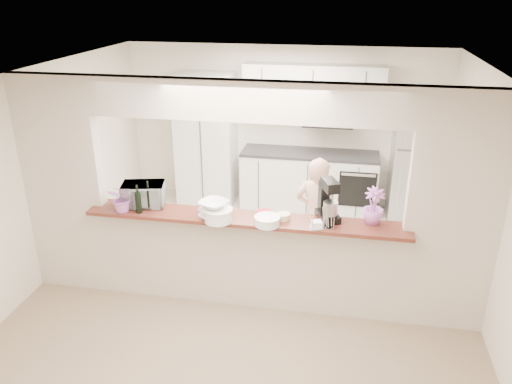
% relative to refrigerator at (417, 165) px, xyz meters
% --- Properties ---
extents(floor, '(6.00, 6.00, 0.00)m').
position_rel_refrigerator_xyz_m(floor, '(-2.05, -2.65, -0.85)').
color(floor, gray).
rests_on(floor, ground).
extents(tile_overlay, '(5.00, 2.90, 0.01)m').
position_rel_refrigerator_xyz_m(tile_overlay, '(-2.05, -1.10, -0.84)').
color(tile_overlay, beige).
rests_on(tile_overlay, floor).
extents(partition, '(5.00, 0.15, 2.50)m').
position_rel_refrigerator_xyz_m(partition, '(-2.05, -2.65, 0.63)').
color(partition, beige).
rests_on(partition, floor).
extents(bar_counter, '(3.40, 0.38, 1.09)m').
position_rel_refrigerator_xyz_m(bar_counter, '(-2.05, -2.65, -0.27)').
color(bar_counter, beige).
rests_on(bar_counter, floor).
extents(kitchen_cabinets, '(3.15, 0.62, 2.25)m').
position_rel_refrigerator_xyz_m(kitchen_cabinets, '(-2.24, 0.07, 0.12)').
color(kitchen_cabinets, silver).
rests_on(kitchen_cabinets, floor).
extents(refrigerator, '(0.75, 0.70, 1.70)m').
position_rel_refrigerator_xyz_m(refrigerator, '(0.00, 0.00, 0.00)').
color(refrigerator, '#B2B2B7').
rests_on(refrigerator, floor).
extents(flower_left, '(0.31, 0.28, 0.31)m').
position_rel_refrigerator_xyz_m(flower_left, '(-3.35, -2.80, 0.39)').
color(flower_left, pink).
rests_on(flower_left, bar_counter).
extents(wine_bottle_a, '(0.06, 0.06, 0.32)m').
position_rel_refrigerator_xyz_m(wine_bottle_a, '(-3.10, -2.70, 0.37)').
color(wine_bottle_a, black).
rests_on(wine_bottle_a, bar_counter).
extents(wine_bottle_b, '(0.06, 0.06, 0.31)m').
position_rel_refrigerator_xyz_m(wine_bottle_b, '(-3.18, -2.80, 0.36)').
color(wine_bottle_b, black).
rests_on(wine_bottle_b, bar_counter).
extents(toaster_oven, '(0.51, 0.40, 0.25)m').
position_rel_refrigerator_xyz_m(toaster_oven, '(-3.20, -2.60, 0.37)').
color(toaster_oven, '#A0A1A5').
rests_on(toaster_oven, bar_counter).
extents(serving_bowls, '(0.36, 0.36, 0.21)m').
position_rel_refrigerator_xyz_m(serving_bowls, '(-2.35, -2.82, 0.34)').
color(serving_bowls, white).
rests_on(serving_bowls, bar_counter).
extents(plate_stack_a, '(0.30, 0.30, 0.14)m').
position_rel_refrigerator_xyz_m(plate_stack_a, '(-2.30, -2.84, 0.31)').
color(plate_stack_a, white).
rests_on(plate_stack_a, bar_counter).
extents(plate_stack_b, '(0.26, 0.26, 0.09)m').
position_rel_refrigerator_xyz_m(plate_stack_b, '(-1.79, -2.84, 0.29)').
color(plate_stack_b, white).
rests_on(plate_stack_b, bar_counter).
extents(red_bowl, '(0.17, 0.17, 0.08)m').
position_rel_refrigerator_xyz_m(red_bowl, '(-1.85, -2.68, 0.28)').
color(red_bowl, maroon).
rests_on(red_bowl, bar_counter).
extents(tan_bowl, '(0.14, 0.14, 0.07)m').
position_rel_refrigerator_xyz_m(tan_bowl, '(-1.65, -2.68, 0.27)').
color(tan_bowl, beige).
rests_on(tan_bowl, bar_counter).
extents(utensil_caddy, '(0.27, 0.20, 0.22)m').
position_rel_refrigerator_xyz_m(utensil_caddy, '(-1.25, -2.80, 0.33)').
color(utensil_caddy, silver).
rests_on(utensil_caddy, bar_counter).
extents(stand_mixer, '(0.29, 0.34, 0.44)m').
position_rel_refrigerator_xyz_m(stand_mixer, '(-1.21, -2.59, 0.44)').
color(stand_mixer, black).
rests_on(stand_mixer, bar_counter).
extents(flower_right, '(0.26, 0.26, 0.38)m').
position_rel_refrigerator_xyz_m(flower_right, '(-0.75, -2.60, 0.43)').
color(flower_right, '#D170C9').
rests_on(flower_right, bar_counter).
extents(person, '(0.62, 0.49, 1.49)m').
position_rel_refrigerator_xyz_m(person, '(-1.35, -1.85, -0.10)').
color(person, '#D49F8A').
rests_on(person, floor).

